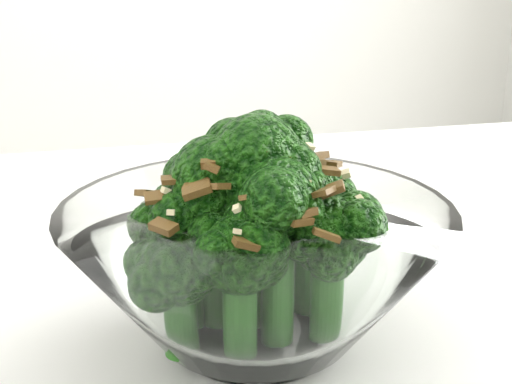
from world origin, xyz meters
name	(u,v)px	position (x,y,z in m)	size (l,w,h in m)	color
table	(484,352)	(-0.14, -0.13, 0.68)	(1.36, 1.06, 0.75)	white
broccoli_dish	(255,258)	(-0.34, -0.14, 0.81)	(0.23, 0.23, 0.14)	white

